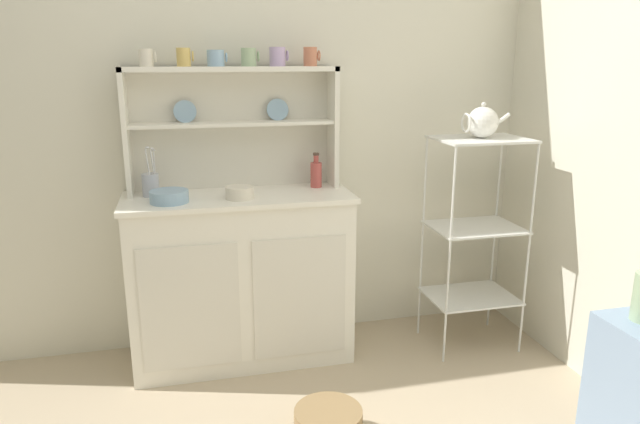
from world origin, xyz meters
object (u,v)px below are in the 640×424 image
hutch_shelf_unit (232,118)px  bakers_rack (475,221)px  cup_cream_0 (146,58)px  bowl_mixing_large (169,196)px  utensil_jar (151,184)px  porcelain_teapot (482,122)px  jam_bottle (316,174)px  hutch_cabinet (241,276)px

hutch_shelf_unit → bakers_rack: (1.21, -0.30, -0.53)m
cup_cream_0 → bowl_mixing_large: bearing=-71.9°
bakers_rack → utensil_jar: size_ratio=4.60×
cup_cream_0 → porcelain_teapot: (1.59, -0.26, -0.31)m
jam_bottle → porcelain_teapot: bearing=-15.9°
bakers_rack → jam_bottle: bearing=164.2°
cup_cream_0 → bowl_mixing_large: (0.06, -0.20, -0.62)m
hutch_cabinet → jam_bottle: jam_bottle is taller
bakers_rack → bowl_mixing_large: 1.55m
hutch_shelf_unit → bowl_mixing_large: bearing=-143.9°
hutch_cabinet → bowl_mixing_large: bearing=-167.3°
bakers_rack → utensil_jar: bakers_rack is taller
hutch_cabinet → cup_cream_0: bearing=162.5°
utensil_jar → bowl_mixing_large: bearing=-60.3°
jam_bottle → porcelain_teapot: porcelain_teapot is taller
jam_bottle → hutch_cabinet: bearing=-168.1°
cup_cream_0 → jam_bottle: 0.98m
bowl_mixing_large → porcelain_teapot: porcelain_teapot is taller
hutch_shelf_unit → bowl_mixing_large: 0.52m
hutch_cabinet → porcelain_teapot: size_ratio=4.51×
hutch_cabinet → hutch_shelf_unit: bearing=90.0°
porcelain_teapot → hutch_cabinet: bearing=173.4°
cup_cream_0 → bowl_mixing_large: cup_cream_0 is taller
hutch_cabinet → cup_cream_0: 1.14m
hutch_shelf_unit → bowl_mixing_large: (-0.32, -0.24, -0.33)m
hutch_cabinet → jam_bottle: bearing=11.9°
jam_bottle → porcelain_teapot: size_ratio=0.72×
hutch_shelf_unit → jam_bottle: size_ratio=5.82×
hutch_cabinet → bakers_rack: size_ratio=0.99×
bakers_rack → cup_cream_0: 1.81m
cup_cream_0 → utensil_jar: bearing=-115.9°
jam_bottle → bowl_mixing_large: bearing=-167.7°
cup_cream_0 → bowl_mixing_large: size_ratio=0.45×
bakers_rack → porcelain_teapot: porcelain_teapot is taller
hutch_shelf_unit → cup_cream_0: 0.48m
bowl_mixing_large → utensil_jar: bearing=119.7°
hutch_cabinet → hutch_shelf_unit: (0.00, 0.16, 0.78)m
cup_cream_0 → jam_bottle: cup_cream_0 is taller
cup_cream_0 → utensil_jar: 0.59m
hutch_cabinet → hutch_shelf_unit: 0.80m
bowl_mixing_large → bakers_rack: bearing=-2.5°
hutch_shelf_unit → porcelain_teapot: bearing=-14.1°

